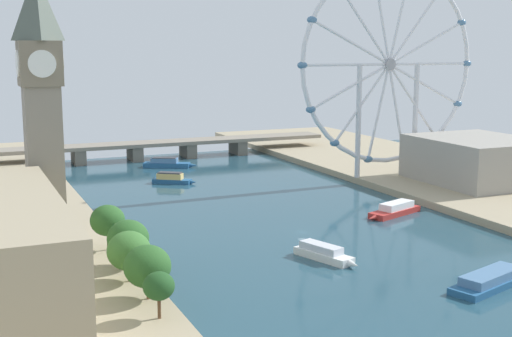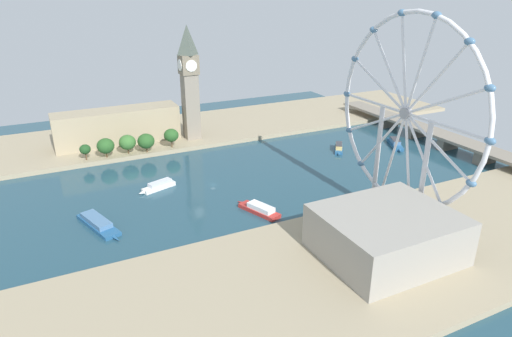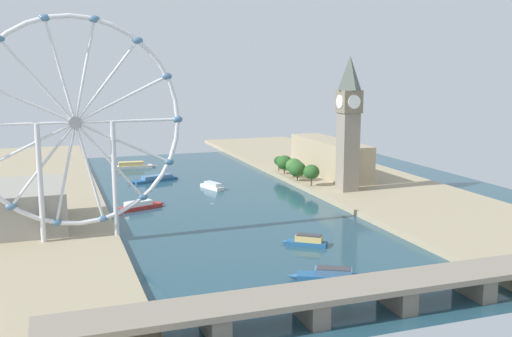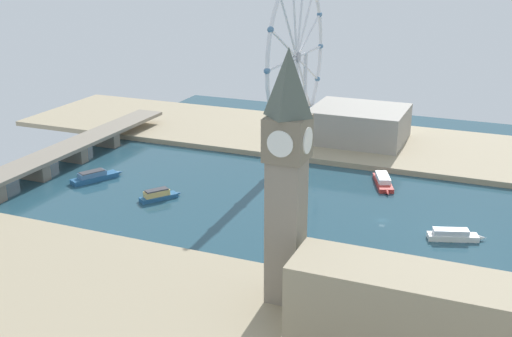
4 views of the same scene
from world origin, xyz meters
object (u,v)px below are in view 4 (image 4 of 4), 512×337
at_px(river_bridge, 54,156).
at_px(clock_tower, 287,176).
at_px(tour_boat_2, 383,181).
at_px(riverside_hall, 359,124).
at_px(tour_boat_4, 158,195).
at_px(tour_boat_5, 453,235).
at_px(ferris_wheel, 297,59).
at_px(tour_boat_3, 95,176).
at_px(parliament_block, 445,319).

bearing_deg(river_bridge, clock_tower, -117.13).
bearing_deg(tour_boat_2, riverside_hall, -176.35).
relative_size(tour_boat_4, tour_boat_5, 0.82).
xyz_separation_m(tour_boat_4, tour_boat_5, (7.65, -134.17, -0.21)).
height_order(ferris_wheel, tour_boat_5, ferris_wheel).
relative_size(tour_boat_2, tour_boat_5, 1.21).
xyz_separation_m(ferris_wheel, tour_boat_4, (-95.45, 35.22, -52.36)).
bearing_deg(tour_boat_2, tour_boat_3, -90.73).
height_order(parliament_block, tour_boat_2, parliament_block).
height_order(parliament_block, tour_boat_4, parliament_block).
bearing_deg(parliament_block, tour_boat_3, 63.68).
relative_size(riverside_hall, tour_boat_5, 2.32).
bearing_deg(tour_boat_5, parliament_block, -104.67).
distance_m(riverside_hall, river_bridge, 176.21).
xyz_separation_m(riverside_hall, tour_boat_5, (-116.14, -68.45, -10.99)).
xyz_separation_m(clock_tower, tour_boat_4, (66.76, 87.97, -43.88)).
xyz_separation_m(parliament_block, riverside_hall, (204.31, 74.51, -2.47)).
height_order(ferris_wheel, riverside_hall, ferris_wheel).
distance_m(parliament_block, tour_boat_5, 89.40).
height_order(parliament_block, river_bridge, parliament_block).
bearing_deg(tour_boat_5, river_bridge, 159.09).
distance_m(clock_tower, ferris_wheel, 170.78).
xyz_separation_m(river_bridge, tour_boat_4, (-16.04, -73.59, -5.32)).
xyz_separation_m(tour_boat_2, tour_boat_5, (-52.56, -39.83, 0.01)).
bearing_deg(riverside_hall, tour_boat_3, 136.05).
bearing_deg(clock_tower, tour_boat_3, 59.61).
bearing_deg(tour_boat_3, riverside_hall, -16.06).
distance_m(river_bridge, tour_boat_3, 31.00).
distance_m(tour_boat_4, tour_boat_5, 134.39).
distance_m(river_bridge, tour_boat_5, 208.01).
xyz_separation_m(ferris_wheel, river_bridge, (-79.41, 108.81, -47.04)).
distance_m(riverside_hall, tour_boat_5, 135.26).
relative_size(ferris_wheel, tour_boat_3, 3.60).
distance_m(parliament_block, tour_boat_4, 162.25).
height_order(river_bridge, tour_boat_5, river_bridge).
bearing_deg(clock_tower, tour_boat_2, -2.88).
bearing_deg(tour_boat_2, ferris_wheel, -141.38).
xyz_separation_m(clock_tower, ferris_wheel, (162.21, 52.75, 8.48)).
relative_size(ferris_wheel, riverside_hall, 1.80).
xyz_separation_m(riverside_hall, tour_boat_3, (-113.38, 109.32, -10.83)).
bearing_deg(tour_boat_5, tour_boat_2, 108.55).
bearing_deg(riverside_hall, ferris_wheel, 132.89).
distance_m(ferris_wheel, tour_boat_4, 114.42).
distance_m(ferris_wheel, riverside_hall, 58.85).
bearing_deg(tour_boat_4, parliament_block, -84.28).
distance_m(clock_tower, tour_boat_5, 98.06).
relative_size(tour_boat_2, tour_boat_4, 1.48).
bearing_deg(clock_tower, river_bridge, 62.87).
bearing_deg(parliament_block, riverside_hall, 20.04).
xyz_separation_m(ferris_wheel, tour_boat_2, (-35.24, -59.13, -52.58)).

